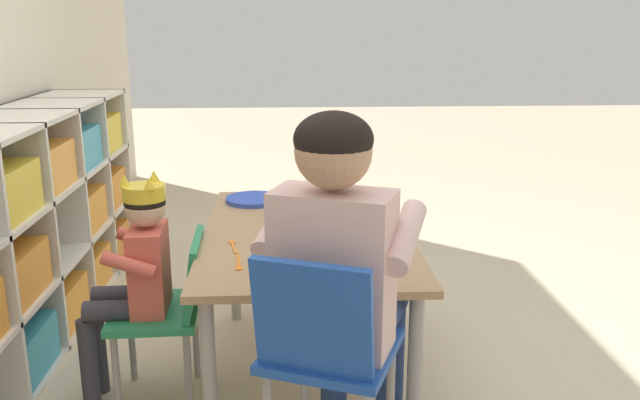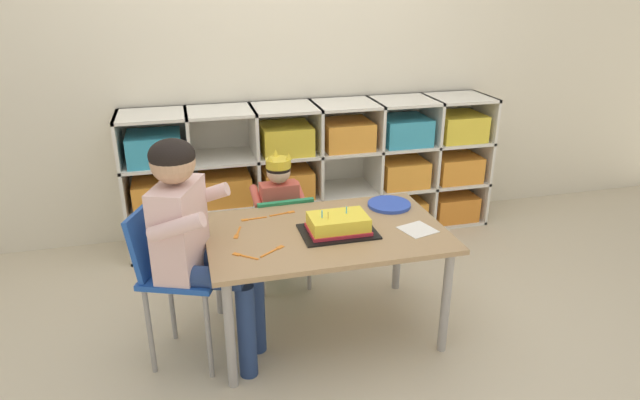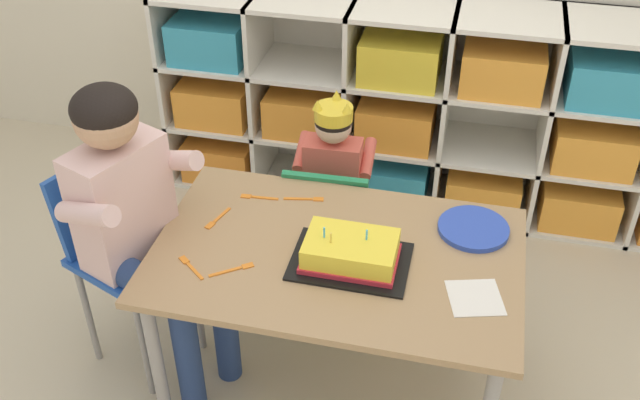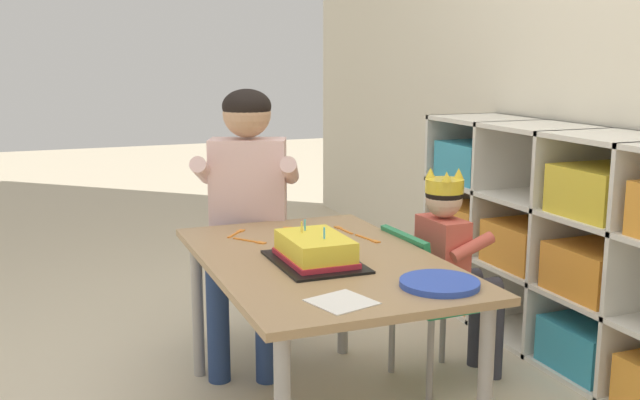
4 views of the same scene
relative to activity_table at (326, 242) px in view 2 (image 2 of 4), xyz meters
The scene contains 16 objects.
ground 0.51m from the activity_table, ahead, with size 16.00×16.00×0.00m, color beige.
classroom_back_wall 1.63m from the activity_table, 90.00° to the left, with size 6.75×0.10×2.67m, color beige.
storage_cubby_shelf 1.18m from the activity_table, 76.15° to the left, with size 2.51×0.39×0.92m.
activity_table is the anchor object (origin of this frame).
classroom_chair_blue 0.51m from the activity_table, 105.01° to the left, with size 0.35×0.32×0.59m.
child_with_crown 0.59m from the activity_table, 102.78° to the left, with size 0.30×0.31×0.81m.
classroom_chair_adult_side 0.73m from the activity_table, behind, with size 0.44×0.42×0.76m.
adult_helper_seated 0.64m from the activity_table, behind, with size 0.49×0.47×1.08m.
birthday_cake_on_tray 0.12m from the activity_table, 35.89° to the right, with size 0.36×0.25×0.12m.
paper_plate_stack 0.46m from the activity_table, 26.94° to the left, with size 0.23×0.23×0.02m, color blue.
paper_napkin_square 0.44m from the activity_table, 13.90° to the right, with size 0.15×0.15×0.00m, color white.
fork_near_cake_tray 0.45m from the activity_table, 158.36° to the right, with size 0.11×0.09×0.00m.
fork_by_napkin 0.40m from the activity_table, 146.08° to the left, with size 0.13×0.02×0.00m.
fork_near_child_seat 0.43m from the activity_table, behind, with size 0.05×0.12×0.00m.
fork_beside_plate_stack 0.30m from the activity_table, 122.52° to the left, with size 0.14×0.04×0.00m.
fork_scattered_mid_table 0.32m from the activity_table, 152.23° to the right, with size 0.12×0.09×0.00m.
Camera 2 is at (-0.63, -2.29, 1.69)m, focal length 30.76 mm.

